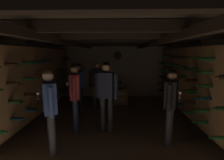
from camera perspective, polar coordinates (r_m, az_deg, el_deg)
name	(u,v)px	position (r m, az deg, el deg)	size (l,w,h in m)	color
ground_plane	(112,128)	(4.43, -0.06, -16.20)	(8.40, 8.40, 0.00)	#7A6651
room_shell	(112,72)	(4.30, 0.11, 2.85)	(4.72, 6.52, 2.41)	beige
wine_crate_stack	(121,96)	(6.30, 2.96, -5.55)	(0.52, 0.35, 0.60)	#A37547
display_bottle	(120,85)	(6.23, 2.82, -1.60)	(0.08, 0.08, 0.35)	#194723
person_host_center	(106,90)	(3.92, -1.97, -3.55)	(0.53, 0.30, 1.71)	#2D2D33
person_guest_far_left	(79,84)	(5.23, -11.40, -1.37)	(0.37, 0.47, 1.60)	#2D2D33
person_guest_rear_center	(97,82)	(5.52, -5.20, -0.59)	(0.52, 0.39, 1.61)	#4C473D
person_guest_mid_right	(171,100)	(3.64, 19.57, -6.54)	(0.35, 0.49, 1.58)	#2D2D33
person_guest_near_left	(50,104)	(3.30, -20.61, -7.79)	(0.43, 0.48, 1.61)	#2D2D33
person_guest_mid_left	(75,92)	(4.05, -12.63, -3.94)	(0.38, 0.53, 1.65)	#232D4C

